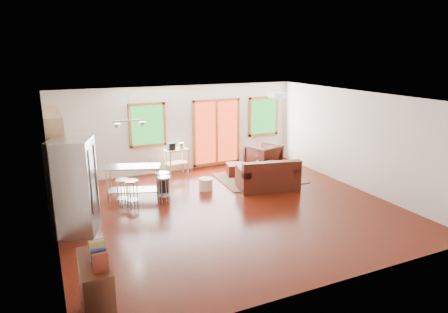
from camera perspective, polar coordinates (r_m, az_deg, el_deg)
name	(u,v)px	position (r m, az deg, el deg)	size (l,w,h in m)	color
floor	(229,209)	(9.45, 0.77, -7.53)	(7.50, 7.00, 0.02)	#350B04
ceiling	(230,97)	(8.80, 0.83, 8.45)	(7.50, 7.00, 0.02)	silver
back_wall	(180,129)	(12.22, -6.34, 3.96)	(7.50, 0.02, 2.60)	beige
left_wall	(50,176)	(8.21, -23.64, -2.63)	(0.02, 7.00, 2.60)	beige
right_wall	(358,140)	(11.14, 18.54, 2.21)	(0.02, 7.00, 2.60)	beige
front_wall	(331,209)	(6.21, 15.01, -7.30)	(7.50, 0.02, 2.60)	beige
window_left	(147,125)	(11.86, -10.88, 4.44)	(1.10, 0.05, 1.30)	#16561C
french_doors	(217,132)	(12.63, -1.07, 3.48)	(1.60, 0.05, 2.10)	#B23215
window_right	(264,116)	(13.33, 5.67, 5.75)	(1.10, 0.05, 1.30)	#16561C
rug	(259,178)	(11.64, 5.03, -3.11)	(2.31, 1.78, 0.02)	#4C5A3A
loveseat	(268,177)	(10.72, 6.30, -2.95)	(1.72, 1.20, 0.84)	black
coffee_table	(260,168)	(11.61, 5.17, -1.59)	(1.06, 0.84, 0.37)	#35160C
armchair	(263,156)	(12.36, 5.58, 0.08)	(0.88, 0.83, 0.91)	black
ottoman	(236,170)	(11.85, 1.76, -1.89)	(0.54, 0.54, 0.36)	black
pouf	(206,184)	(10.64, -2.64, -3.97)	(0.37, 0.37, 0.32)	silver
vase	(258,162)	(11.41, 4.83, -0.81)	(0.23, 0.24, 0.33)	silver
book	(269,157)	(11.83, 6.48, -0.13)	(0.23, 0.03, 0.30)	maroon
cabinets	(62,170)	(9.95, -22.17, -1.79)	(0.64, 2.24, 2.30)	tan
refrigerator	(74,187)	(8.47, -20.62, -4.14)	(0.98, 0.97, 1.95)	#B7BABC
island	(133,176)	(10.16, -12.85, -2.76)	(1.44, 0.96, 0.85)	#B7BABC
cup	(150,160)	(9.90, -10.50, -0.53)	(0.11, 0.09, 0.11)	silver
bar_stool_a	(123,186)	(9.71, -14.29, -4.15)	(0.40, 0.40, 0.68)	#B7BABC
bar_stool_b	(132,188)	(9.55, -13.05, -4.35)	(0.40, 0.40, 0.69)	#B7BABC
bar_stool_c	(164,184)	(9.70, -8.63, -3.85)	(0.34, 0.34, 0.68)	#B7BABC
trash_can	(163,184)	(10.27, -8.71, -3.92)	(0.36, 0.36, 0.62)	black
kitchen_cart	(176,153)	(11.83, -6.90, 0.52)	(0.70, 0.50, 1.00)	tan
bookshelf	(97,289)	(5.98, -17.74, -17.54)	(0.40, 0.99, 1.16)	#35160C
ceiling_flush	(277,95)	(10.10, 7.64, 8.70)	(0.35, 0.35, 0.12)	white
pendant_light	(130,125)	(9.72, -13.30, 4.42)	(0.80, 0.18, 0.79)	gray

